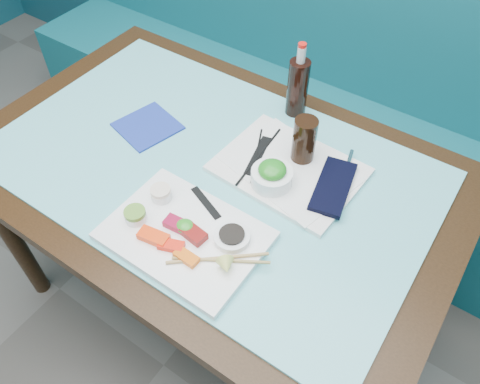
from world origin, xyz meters
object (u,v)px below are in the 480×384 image
Objects in this scene: blue_napkin at (148,126)px; cola_glass at (304,140)px; dining_table at (211,186)px; cola_bottle_body at (298,88)px; booth_bench at (328,113)px; sashimi_plate at (185,235)px; serving_tray at (289,170)px; seaweed_bowl at (272,177)px.

cola_glass is at bearing 16.51° from blue_napkin.
cola_bottle_body is at bearing 76.16° from dining_table.
booth_bench is 7.90× the size of sashimi_plate.
cola_bottle_body is 0.47m from blue_napkin.
booth_bench is 0.85m from cola_glass.
serving_tray is (0.09, 0.34, -0.00)m from sashimi_plate.
cola_bottle_body is 1.09× the size of blue_napkin.
seaweed_bowl is 0.44m from blue_napkin.
cola_bottle_body is at bearing 43.46° from blue_napkin.
serving_tray is at bearing 74.74° from sashimi_plate.
booth_bench is 2.14× the size of dining_table.
serving_tray is at bearing -64.08° from cola_bottle_body.
cola_bottle_body is (0.08, -0.50, 0.47)m from booth_bench.
serving_tray is at bearing 27.63° from dining_table.
serving_tray is 2.11× the size of cola_bottle_body.
blue_napkin is (-0.44, -0.01, -0.03)m from seaweed_bowl.
serving_tray reaches higher than dining_table.
blue_napkin is (-0.25, -0.82, 0.39)m from booth_bench.
sashimi_plate is at bearing -36.11° from blue_napkin.
dining_table is 0.24m from serving_tray.
blue_napkin is at bearing -136.54° from cola_bottle_body.
cola_glass reaches higher than seaweed_bowl.
blue_napkin is at bearing 144.26° from sashimi_plate.
cola_glass is at bearing 37.35° from dining_table.
cola_bottle_body reaches higher than serving_tray.
booth_bench reaches higher than serving_tray.
dining_table is at bearing -90.00° from booth_bench.
seaweed_bowl reaches higher than sashimi_plate.
cola_glass is at bearing 81.25° from seaweed_bowl.
cola_glass is at bearing 83.33° from serving_tray.
blue_napkin is at bearing -163.49° from cola_glass.
cola_glass is (0.21, -0.68, 0.46)m from booth_bench.
sashimi_plate is 3.42× the size of seaweed_bowl.
dining_table is at bearing -142.65° from cola_glass.
cola_glass reaches higher than blue_napkin.
booth_bench is at bearing 95.86° from sashimi_plate.
cola_glass is 0.22m from cola_bottle_body.
seaweed_bowl is (-0.01, -0.07, 0.03)m from serving_tray.
booth_bench is 0.93m from seaweed_bowl.
sashimi_plate reaches higher than serving_tray.
seaweed_bowl is 0.67× the size of blue_napkin.
booth_bench reaches higher than cola_bottle_body.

